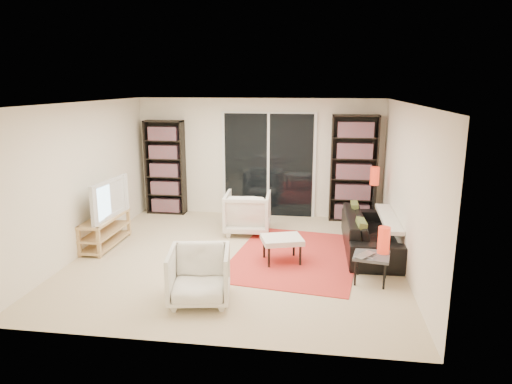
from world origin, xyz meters
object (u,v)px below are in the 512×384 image
armchair_front (199,275)px  side_table (372,258)px  bookshelf_left (165,168)px  floor_lamp (374,184)px  tv_stand (105,230)px  bookshelf_right (354,169)px  sofa (370,233)px  ottoman (282,240)px  armchair_back (248,213)px

armchair_front → side_table: bearing=12.7°
bookshelf_left → floor_lamp: (4.18, -0.68, -0.07)m
bookshelf_left → tv_stand: 2.25m
bookshelf_left → armchair_front: size_ratio=2.56×
tv_stand → floor_lamp: (4.54, 1.42, 0.64)m
side_table → floor_lamp: size_ratio=0.45×
bookshelf_right → sofa: bookshelf_right is taller
tv_stand → ottoman: tv_stand is taller
ottoman → armchair_back: bearing=118.9°
tv_stand → floor_lamp: bearing=17.4°
bookshelf_right → armchair_front: 4.46m
armchair_front → sofa: bearing=33.6°
ottoman → bookshelf_left: bearing=137.6°
sofa → side_table: size_ratio=3.78×
tv_stand → floor_lamp: size_ratio=1.00×
bookshelf_right → bookshelf_left: bearing=180.0°
bookshelf_right → armchair_back: (-1.94, -1.07, -0.67)m
bookshelf_left → armchair_front: 4.29m
ottoman → armchair_front: bearing=-122.1°
tv_stand → floor_lamp: 4.80m
bookshelf_right → tv_stand: bookshelf_right is taller
bookshelf_left → ottoman: size_ratio=2.71×
sofa → armchair_back: 2.23m
armchair_front → bookshelf_left: bearing=104.7°
armchair_back → ottoman: size_ratio=1.16×
bookshelf_left → tv_stand: bookshelf_left is taller
sofa → floor_lamp: floor_lamp is taller
sofa → armchair_back: armchair_back is taller
bookshelf_right → sofa: size_ratio=1.01×
side_table → floor_lamp: (0.25, 2.29, 0.55)m
sofa → tv_stand: bearing=94.3°
floor_lamp → armchair_back: bearing=-170.2°
bookshelf_left → tv_stand: size_ratio=1.60×
armchair_back → side_table: 2.78m
sofa → armchair_back: size_ratio=2.50×
armchair_back → ottoman: bearing=115.7°
bookshelf_left → armchair_front: (1.75, -3.87, -0.63)m
sofa → bookshelf_right: bearing=5.8°
bookshelf_right → armchair_back: 2.32m
armchair_back → side_table: size_ratio=1.51×
side_table → bookshelf_right: bearing=91.6°
floor_lamp → sofa: bearing=-97.5°
armchair_front → ottoman: (0.91, 1.45, -0.00)m
bookshelf_left → sofa: bearing=-22.9°
bookshelf_right → tv_stand: (-4.21, -2.10, -0.79)m
ottoman → bookshelf_right: bearing=63.8°
armchair_front → side_table: 2.36m
armchair_front → floor_lamp: floor_lamp is taller
armchair_back → bookshelf_right: bearing=-154.4°
armchair_back → side_table: bearing=133.6°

